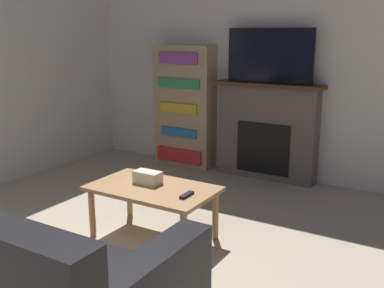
# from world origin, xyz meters

# --- Properties ---
(wall_back) EXTENTS (5.54, 0.06, 2.70)m
(wall_back) POSITION_xyz_m (0.00, 4.26, 1.35)
(wall_back) COLOR silver
(wall_back) RESTS_ON ground_plane
(fireplace) EXTENTS (1.21, 0.28, 1.08)m
(fireplace) POSITION_xyz_m (0.09, 4.12, 0.54)
(fireplace) COLOR #605651
(fireplace) RESTS_ON ground_plane
(tv) EXTENTS (0.96, 0.03, 0.58)m
(tv) POSITION_xyz_m (0.09, 4.10, 1.37)
(tv) COLOR black
(tv) RESTS_ON fireplace
(coffee_table) EXTENTS (0.99, 0.59, 0.43)m
(coffee_table) POSITION_xyz_m (-0.10, 2.20, 0.37)
(coffee_table) COLOR #A87A4C
(coffee_table) RESTS_ON ground_plane
(tissue_box) EXTENTS (0.22, 0.12, 0.10)m
(tissue_box) POSITION_xyz_m (-0.19, 2.25, 0.48)
(tissue_box) COLOR beige
(tissue_box) RESTS_ON coffee_table
(remote_control) EXTENTS (0.04, 0.15, 0.02)m
(remote_control) POSITION_xyz_m (0.24, 2.16, 0.44)
(remote_control) COLOR black
(remote_control) RESTS_ON coffee_table
(bookshelf) EXTENTS (0.75, 0.29, 1.46)m
(bookshelf) POSITION_xyz_m (-0.98, 4.09, 0.73)
(bookshelf) COLOR tan
(bookshelf) RESTS_ON ground_plane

